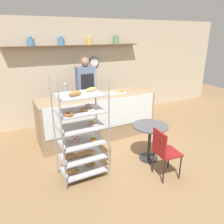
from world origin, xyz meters
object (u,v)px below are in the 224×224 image
(cafe_chair, at_px, (164,149))
(coffee_carafe, at_px, (66,93))
(pastry_rack, at_px, (81,136))
(cafe_table, at_px, (150,134))
(donut_tray_counter, at_px, (117,92))
(person_worker, at_px, (86,91))

(cafe_chair, xyz_separation_m, coffee_carafe, (-1.06, 1.83, 0.67))
(pastry_rack, xyz_separation_m, cafe_table, (1.33, -0.08, -0.23))
(pastry_rack, xyz_separation_m, cafe_chair, (1.18, -0.65, -0.23))
(pastry_rack, bearing_deg, coffee_carafe, 83.92)
(coffee_carafe, bearing_deg, cafe_chair, -59.97)
(coffee_carafe, bearing_deg, donut_tray_counter, 4.14)
(cafe_table, bearing_deg, donut_tray_counter, 88.21)
(cafe_chair, relative_size, donut_tray_counter, 2.05)
(donut_tray_counter, bearing_deg, pastry_rack, -137.33)
(pastry_rack, xyz_separation_m, donut_tray_counter, (1.37, 1.27, 0.27))
(person_worker, bearing_deg, cafe_chair, -82.42)
(cafe_table, relative_size, donut_tray_counter, 1.69)
(cafe_table, distance_m, coffee_carafe, 1.87)
(cafe_table, bearing_deg, pastry_rack, 176.38)
(person_worker, distance_m, coffee_carafe, 1.04)
(cafe_chair, xyz_separation_m, donut_tray_counter, (0.19, 1.92, 0.51))
(coffee_carafe, bearing_deg, pastry_rack, -96.08)
(cafe_chair, bearing_deg, cafe_table, -8.31)
(cafe_chair, bearing_deg, pastry_rack, 67.65)
(person_worker, xyz_separation_m, coffee_carafe, (-0.72, -0.73, 0.21))
(cafe_table, distance_m, cafe_chair, 0.59)
(pastry_rack, height_order, person_worker, person_worker)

